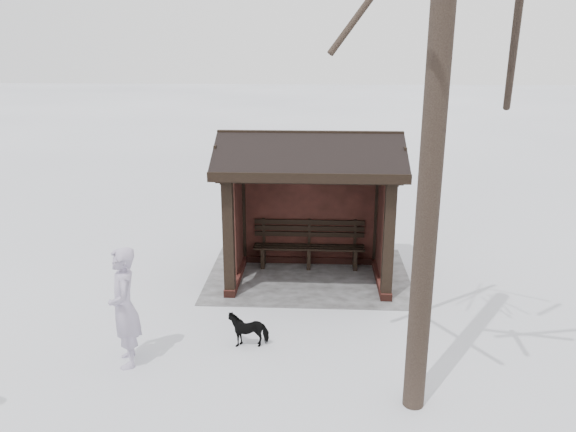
% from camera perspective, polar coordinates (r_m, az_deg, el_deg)
% --- Properties ---
extents(ground, '(120.00, 120.00, 0.00)m').
position_cam_1_polar(ground, '(11.79, 2.07, -6.38)').
color(ground, silver).
rests_on(ground, ground).
extents(trampled_patch, '(4.20, 3.20, 0.02)m').
position_cam_1_polar(trampled_patch, '(11.97, 2.09, -5.96)').
color(trampled_patch, gray).
rests_on(trampled_patch, ground).
extents(bus_shelter, '(3.60, 2.40, 3.09)m').
position_cam_1_polar(bus_shelter, '(11.27, 2.20, 4.11)').
color(bus_shelter, '#3B1B15').
rests_on(bus_shelter, ground).
extents(pedestrian, '(0.66, 0.79, 1.87)m').
position_cam_1_polar(pedestrian, '(8.81, -16.31, -8.89)').
color(pedestrian, '#ADA2BE').
rests_on(pedestrian, ground).
extents(dog, '(0.69, 0.39, 0.55)m').
position_cam_1_polar(dog, '(9.30, -4.03, -11.31)').
color(dog, black).
rests_on(dog, ground).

